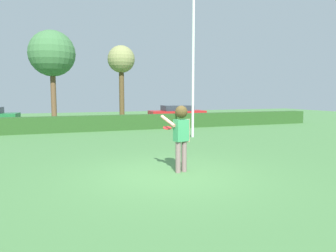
% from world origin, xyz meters
% --- Properties ---
extents(ground_plane, '(60.00, 60.00, 0.00)m').
position_xyz_m(ground_plane, '(0.00, 0.00, 0.00)').
color(ground_plane, '#477A41').
extents(person, '(0.69, 0.69, 1.79)m').
position_xyz_m(person, '(0.42, 0.16, 1.13)').
color(person, '#7C6362').
rests_on(person, ground).
extents(frisbee, '(0.23, 0.23, 0.07)m').
position_xyz_m(frisbee, '(0.16, 0.53, 1.17)').
color(frisbee, red).
extents(lamppost, '(0.24, 0.24, 6.84)m').
position_xyz_m(lamppost, '(3.64, 6.32, 3.74)').
color(lamppost, silver).
rests_on(lamppost, ground).
extents(hedge_row, '(28.62, 0.90, 0.87)m').
position_xyz_m(hedge_row, '(0.00, 10.70, 0.43)').
color(hedge_row, '#264C1E').
rests_on(hedge_row, ground).
extents(parked_car_red, '(4.29, 1.99, 1.25)m').
position_xyz_m(parked_car_red, '(6.19, 14.62, 0.69)').
color(parked_car_red, '#B21E1E').
rests_on(parked_car_red, ground).
extents(bare_elm_tree, '(2.05, 2.05, 5.76)m').
position_xyz_m(bare_elm_tree, '(2.27, 16.18, 4.56)').
color(bare_elm_tree, brown).
rests_on(bare_elm_tree, ground).
extents(birch_tree, '(3.03, 3.03, 6.30)m').
position_xyz_m(birch_tree, '(-2.63, 14.93, 4.74)').
color(birch_tree, brown).
rests_on(birch_tree, ground).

